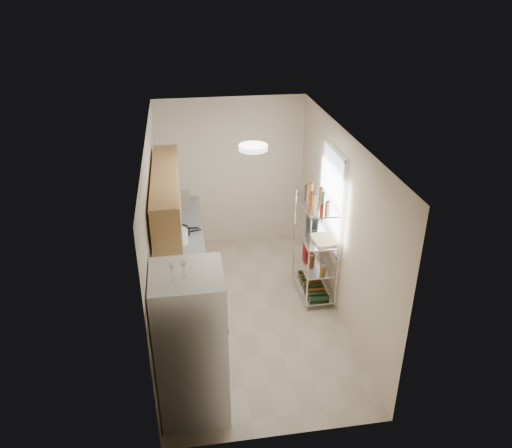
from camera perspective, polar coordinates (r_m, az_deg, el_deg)
The scene contains 16 objects.
room at distance 6.64m, azimuth -0.69°, elevation -0.88°, with size 2.52×4.42×2.62m.
counter_run at distance 7.40m, azimuth -8.25°, elevation -5.62°, with size 0.63×3.51×0.90m.
upper_cabinets at distance 6.46m, azimuth -10.16°, elevation 2.86°, with size 0.33×2.20×0.72m, color #B0874B.
range_hood at distance 7.36m, azimuth -9.46°, elevation 2.43°, with size 0.50×0.60×0.12m, color #B7BABC.
window at distance 7.10m, azimuth 8.73°, elevation 2.94°, with size 0.06×1.00×1.46m, color white.
bakers_rack at distance 7.18m, azimuth 6.93°, elevation -0.55°, with size 0.45×0.90×1.73m.
ceiling_dome at distance 5.87m, azimuth -0.33°, elevation 8.75°, with size 0.34×0.34×0.06m, color white.
refrigerator at distance 5.46m, azimuth -7.41°, elevation -13.49°, with size 0.73×0.73×1.78m, color white.
wine_glass_a at distance 4.82m, azimuth -8.27°, elevation -5.20°, with size 0.06×0.06×0.18m, color silver, non-canonical shape.
wine_glass_b at distance 4.80m, azimuth -9.60°, elevation -5.44°, with size 0.07×0.07×0.18m, color silver, non-canonical shape.
rice_cooker at distance 7.23m, azimuth -8.81°, elevation -1.40°, with size 0.26×0.26×0.21m, color white.
frying_pan_large at distance 7.49m, azimuth -8.58°, elevation -1.01°, with size 0.28×0.28×0.05m, color black.
frying_pan_small at distance 7.62m, azimuth -8.55°, elevation -0.50°, with size 0.22×0.22×0.04m, color black.
cutting_board at distance 7.08m, azimuth 7.83°, elevation -1.79°, with size 0.32×0.41×0.03m, color tan.
espresso_machine at distance 7.46m, azimuth 6.45°, elevation 0.89°, with size 0.15×0.23×0.27m, color black.
storage_bag at distance 7.63m, azimuth 5.92°, elevation -2.61°, with size 0.11×0.16×0.18m, color maroon.
Camera 1 is at (-0.83, -5.81, 4.42)m, focal length 35.00 mm.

